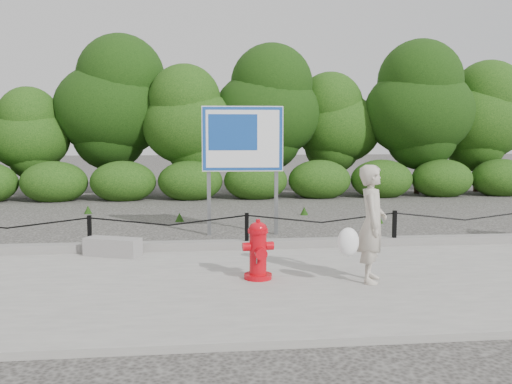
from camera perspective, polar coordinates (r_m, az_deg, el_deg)
The scene contains 9 objects.
ground at distance 8.94m, azimuth -0.98°, elevation -6.53°, with size 90.00×90.00×0.00m, color #2D2B28.
sidewalk at distance 7.00m, azimuth 0.55°, elevation -9.75°, with size 14.00×4.00×0.08m, color gray.
curb at distance 8.96m, azimuth -1.01°, elevation -5.53°, with size 14.00×0.22×0.14m, color slate.
chain_barrier at distance 8.85m, azimuth -0.98°, elevation -3.65°, with size 10.06×0.06×0.60m.
treeline at distance 17.77m, azimuth -0.30°, elevation 8.40°, with size 20.33×3.98×5.03m.
fire_hydrant at distance 7.05m, azimuth 0.23°, elevation -6.17°, with size 0.42×0.43×0.78m.
pedestrian at distance 6.99m, azimuth 11.98°, elevation -3.40°, with size 0.74×0.63×1.49m.
concrete_block at distance 8.71m, azimuth -14.85°, elevation -5.59°, with size 0.87×0.30×0.28m, color gray.
advertising_sign at distance 10.43m, azimuth -1.45°, elevation 5.00°, with size 1.56×0.19×2.49m.
Camera 1 is at (-0.80, -8.69, 1.94)m, focal length 38.00 mm.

